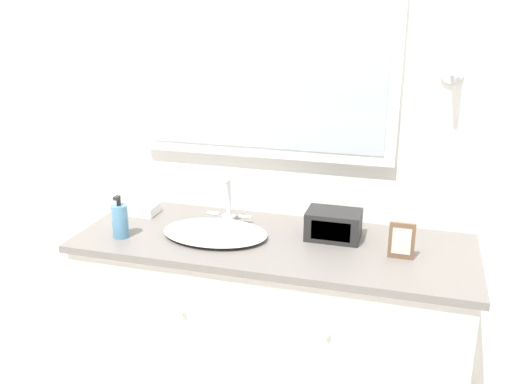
# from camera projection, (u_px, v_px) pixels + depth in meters

# --- Properties ---
(wall_back) EXTENTS (8.00, 0.18, 2.55)m
(wall_back) POSITION_uv_depth(u_px,v_px,m) (292.00, 121.00, 2.49)
(wall_back) COLOR white
(wall_back) RESTS_ON ground_plane
(vanity_counter) EXTENTS (1.61, 0.61, 0.85)m
(vanity_counter) POSITION_uv_depth(u_px,v_px,m) (272.00, 331.00, 2.46)
(vanity_counter) COLOR beige
(vanity_counter) RESTS_ON ground_plane
(sink_basin) EXTENTS (0.44, 0.36, 0.21)m
(sink_basin) POSITION_uv_depth(u_px,v_px,m) (216.00, 231.00, 2.36)
(sink_basin) COLOR white
(sink_basin) RESTS_ON vanity_counter
(soap_bottle) EXTENTS (0.07, 0.07, 0.18)m
(soap_bottle) POSITION_uv_depth(u_px,v_px,m) (120.00, 220.00, 2.34)
(soap_bottle) COLOR teal
(soap_bottle) RESTS_ON vanity_counter
(appliance_box) EXTENTS (0.22, 0.15, 0.12)m
(appliance_box) POSITION_uv_depth(u_px,v_px,m) (333.00, 225.00, 2.33)
(appliance_box) COLOR black
(appliance_box) RESTS_ON vanity_counter
(picture_frame) EXTENTS (0.10, 0.01, 0.14)m
(picture_frame) POSITION_uv_depth(u_px,v_px,m) (402.00, 241.00, 2.14)
(picture_frame) COLOR brown
(picture_frame) RESTS_ON vanity_counter
(hand_towel_near_sink) EXTENTS (0.15, 0.10, 0.04)m
(hand_towel_near_sink) POSITION_uv_depth(u_px,v_px,m) (141.00, 209.00, 2.61)
(hand_towel_near_sink) COLOR white
(hand_towel_near_sink) RESTS_ON vanity_counter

